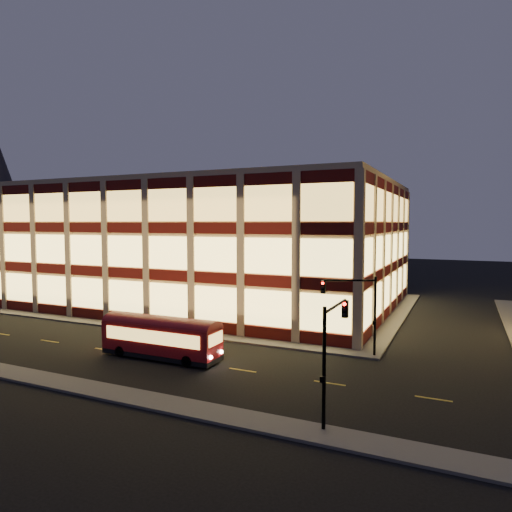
% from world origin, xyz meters
% --- Properties ---
extents(ground, '(200.00, 200.00, 0.00)m').
position_xyz_m(ground, '(0.00, 0.00, 0.00)').
color(ground, black).
rests_on(ground, ground).
extents(sidewalk_office_south, '(54.00, 2.00, 0.15)m').
position_xyz_m(sidewalk_office_south, '(-3.00, 1.00, 0.07)').
color(sidewalk_office_south, '#514F4C').
rests_on(sidewalk_office_south, ground).
extents(sidewalk_office_east, '(2.00, 30.00, 0.15)m').
position_xyz_m(sidewalk_office_east, '(23.00, 17.00, 0.07)').
color(sidewalk_office_east, '#514F4C').
rests_on(sidewalk_office_east, ground).
extents(office_building, '(50.45, 30.45, 14.50)m').
position_xyz_m(office_building, '(-2.91, 16.91, 7.25)').
color(office_building, tan).
rests_on(office_building, ground).
extents(church_tower, '(5.00, 5.00, 18.00)m').
position_xyz_m(church_tower, '(-70.00, 40.00, 9.00)').
color(church_tower, '#2D2621').
rests_on(church_tower, ground).
extents(church_spire, '(6.00, 6.00, 10.00)m').
position_xyz_m(church_spire, '(-70.00, 40.00, 23.00)').
color(church_spire, '#4C473F').
rests_on(church_spire, church_tower).
extents(traffic_signal_far, '(3.79, 1.87, 6.00)m').
position_xyz_m(traffic_signal_far, '(22.21, 0.24, 4.11)').
color(traffic_signal_far, black).
rests_on(traffic_signal_far, ground).
extents(traffic_signal_near, '(0.32, 4.45, 6.00)m').
position_xyz_m(traffic_signal_near, '(23.50, -11.03, 4.13)').
color(traffic_signal_near, black).
rests_on(traffic_signal_near, ground).
extents(trolley_bus, '(9.15, 2.41, 3.10)m').
position_xyz_m(trolley_bus, '(9.33, -5.97, 1.72)').
color(trolley_bus, maroon).
rests_on(trolley_bus, ground).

